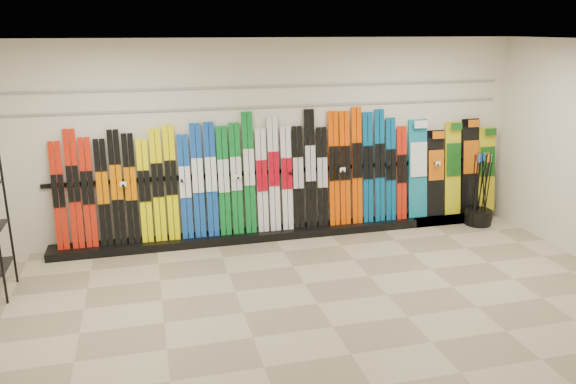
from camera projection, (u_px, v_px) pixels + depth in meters
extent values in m
plane|color=gray|center=(318.00, 303.00, 6.63)|extent=(8.00, 8.00, 0.00)
plane|color=beige|center=(269.00, 140.00, 8.53)|extent=(8.00, 0.00, 8.00)
plane|color=silver|center=(322.00, 41.00, 5.79)|extent=(8.00, 8.00, 0.00)
cube|color=black|center=(287.00, 232.00, 8.79)|extent=(8.00, 0.40, 0.12)
cube|color=red|center=(59.00, 196.00, 7.81)|extent=(0.17, 0.22, 1.52)
cube|color=red|center=(74.00, 189.00, 7.84)|extent=(0.17, 0.24, 1.68)
cube|color=red|center=(88.00, 193.00, 7.90)|extent=(0.17, 0.22, 1.56)
cube|color=black|center=(103.00, 193.00, 7.95)|extent=(0.17, 0.22, 1.53)
cube|color=black|center=(117.00, 188.00, 7.99)|extent=(0.17, 0.23, 1.65)
cube|color=black|center=(131.00, 189.00, 8.04)|extent=(0.17, 0.23, 1.59)
cube|color=#ECE300|center=(145.00, 191.00, 8.09)|extent=(0.17, 0.22, 1.50)
cube|color=#ECE300|center=(158.00, 186.00, 8.13)|extent=(0.17, 0.23, 1.64)
cube|color=#ECE300|center=(171.00, 183.00, 8.17)|extent=(0.17, 0.24, 1.68)
cube|color=#1144A2|center=(185.00, 187.00, 8.23)|extent=(0.17, 0.22, 1.54)
cube|color=#1144A2|center=(198.00, 181.00, 8.26)|extent=(0.17, 0.24, 1.69)
cube|color=#1144A2|center=(211.00, 180.00, 8.31)|extent=(0.17, 0.24, 1.70)
cube|color=#0B7026|center=(224.00, 181.00, 8.36)|extent=(0.17, 0.23, 1.63)
cube|color=#0B7026|center=(236.00, 179.00, 8.40)|extent=(0.17, 0.24, 1.67)
cube|color=#0B7026|center=(249.00, 173.00, 8.44)|extent=(0.17, 0.26, 1.83)
cube|color=silver|center=(262.00, 181.00, 8.51)|extent=(0.17, 0.22, 1.57)
cube|color=silver|center=(274.00, 174.00, 8.54)|extent=(0.17, 0.25, 1.74)
cube|color=silver|center=(287.00, 179.00, 8.60)|extent=(0.17, 0.23, 1.59)
cube|color=black|center=(298.00, 178.00, 8.64)|extent=(0.17, 0.23, 1.58)
cube|color=black|center=(310.00, 169.00, 8.67)|extent=(0.17, 0.26, 1.83)
cube|color=black|center=(322.00, 177.00, 8.74)|extent=(0.17, 0.22, 1.55)
cube|color=#E14700|center=(334.00, 169.00, 8.77)|extent=(0.17, 0.25, 1.79)
cube|color=#E14700|center=(345.00, 168.00, 8.82)|extent=(0.17, 0.25, 1.78)
cube|color=#E14700|center=(357.00, 166.00, 8.86)|extent=(0.17, 0.26, 1.83)
cube|color=#054C7D|center=(368.00, 168.00, 8.91)|extent=(0.17, 0.25, 1.75)
cube|color=#054C7D|center=(380.00, 166.00, 8.96)|extent=(0.17, 0.25, 1.79)
cube|color=#054C7D|center=(391.00, 170.00, 9.01)|extent=(0.17, 0.23, 1.65)
cube|color=red|center=(402.00, 173.00, 9.07)|extent=(0.17, 0.22, 1.51)
cube|color=#14728C|center=(418.00, 169.00, 9.16)|extent=(0.32, 0.25, 1.60)
cube|color=black|center=(435.00, 173.00, 9.25)|extent=(0.31, 0.22, 1.41)
cube|color=gold|center=(453.00, 168.00, 9.32)|extent=(0.28, 0.24, 1.54)
cube|color=black|center=(470.00, 166.00, 9.40)|extent=(0.31, 0.24, 1.57)
cube|color=gold|center=(487.00, 170.00, 9.49)|extent=(0.30, 0.22, 1.42)
cylinder|color=black|center=(478.00, 217.00, 9.28)|extent=(0.43, 0.43, 0.25)
cylinder|color=black|center=(473.00, 189.00, 9.13)|extent=(0.11, 0.11, 1.18)
cylinder|color=black|center=(485.00, 188.00, 9.19)|extent=(0.11, 0.05, 1.18)
cylinder|color=black|center=(478.00, 190.00, 9.10)|extent=(0.04, 0.05, 1.18)
cylinder|color=black|center=(488.00, 190.00, 9.08)|extent=(0.15, 0.14, 1.17)
cylinder|color=black|center=(475.00, 187.00, 9.25)|extent=(0.04, 0.04, 1.18)
cylinder|color=black|center=(483.00, 188.00, 9.19)|extent=(0.12, 0.12, 1.17)
cylinder|color=black|center=(476.00, 191.00, 9.02)|extent=(0.11, 0.11, 1.18)
cylinder|color=black|center=(476.00, 188.00, 9.17)|extent=(0.05, 0.15, 1.17)
cylinder|color=black|center=(485.00, 190.00, 9.06)|extent=(0.12, 0.03, 1.18)
cylinder|color=black|center=(485.00, 190.00, 9.05)|extent=(0.04, 0.12, 1.18)
cylinder|color=black|center=(481.00, 189.00, 9.16)|extent=(0.12, 0.03, 1.18)
cylinder|color=black|center=(481.00, 188.00, 9.21)|extent=(0.07, 0.06, 1.18)
cube|color=gray|center=(269.00, 107.00, 8.37)|extent=(7.60, 0.02, 0.03)
cube|color=gray|center=(269.00, 87.00, 8.29)|extent=(7.60, 0.02, 0.03)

